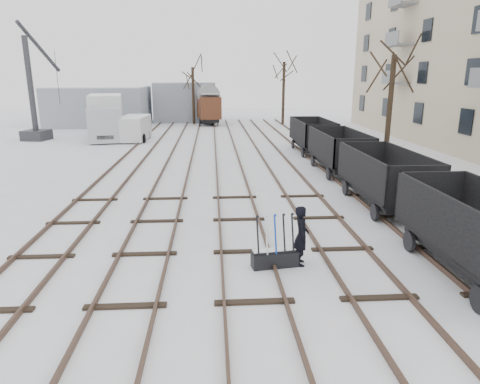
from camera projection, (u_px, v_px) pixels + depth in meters
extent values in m
plane|color=white|center=(245.00, 252.00, 12.94)|extent=(120.00, 120.00, 0.00)
cube|color=black|center=(117.00, 163.00, 25.98)|extent=(0.07, 52.00, 0.15)
cube|color=black|center=(141.00, 162.00, 26.07)|extent=(0.07, 52.00, 0.15)
cube|color=black|center=(64.00, 233.00, 14.48)|extent=(1.90, 0.20, 0.08)
cube|color=black|center=(167.00, 162.00, 26.17)|extent=(0.07, 52.00, 0.15)
cube|color=black|center=(191.00, 162.00, 26.26)|extent=(0.07, 52.00, 0.15)
cube|color=black|center=(153.00, 231.00, 14.67)|extent=(1.90, 0.20, 0.08)
cube|color=black|center=(216.00, 161.00, 26.35)|extent=(0.07, 52.00, 0.15)
cube|color=black|center=(239.00, 161.00, 26.44)|extent=(0.07, 52.00, 0.15)
cube|color=black|center=(241.00, 229.00, 14.86)|extent=(1.90, 0.20, 0.08)
cube|color=black|center=(264.00, 161.00, 26.54)|extent=(0.07, 52.00, 0.15)
cube|color=black|center=(287.00, 160.00, 26.63)|extent=(0.07, 52.00, 0.15)
cube|color=black|center=(325.00, 227.00, 15.04)|extent=(1.90, 0.20, 0.08)
cube|color=black|center=(312.00, 160.00, 26.73)|extent=(0.07, 52.00, 0.15)
cube|color=black|center=(335.00, 160.00, 26.82)|extent=(0.07, 52.00, 0.15)
cube|color=black|center=(408.00, 225.00, 15.23)|extent=(1.90, 0.20, 0.08)
cube|color=gray|center=(100.00, 106.00, 46.26)|extent=(10.00, 8.00, 4.00)
cube|color=white|center=(99.00, 87.00, 45.72)|extent=(9.80, 7.84, 0.10)
cube|color=gray|center=(186.00, 102.00, 50.63)|extent=(7.00, 6.00, 4.40)
cube|color=white|center=(185.00, 82.00, 50.04)|extent=(6.86, 5.88, 0.10)
cube|color=black|center=(275.00, 259.00, 11.94)|extent=(1.35, 0.61, 0.44)
cube|color=black|center=(275.00, 251.00, 11.88)|extent=(1.33, 0.49, 0.06)
cube|color=white|center=(275.00, 250.00, 11.87)|extent=(1.27, 0.44, 0.03)
cylinder|color=black|center=(258.00, 236.00, 11.64)|extent=(0.10, 0.32, 1.08)
cylinder|color=silver|center=(267.00, 235.00, 11.70)|extent=(0.10, 0.32, 1.08)
cylinder|color=#0D39B1|center=(275.00, 234.00, 11.75)|extent=(0.10, 0.32, 1.08)
cylinder|color=black|center=(284.00, 234.00, 11.80)|extent=(0.10, 0.32, 1.08)
cylinder|color=black|center=(293.00, 233.00, 11.85)|extent=(0.10, 0.32, 1.08)
imported|color=black|center=(301.00, 236.00, 11.91)|extent=(0.47, 0.66, 1.72)
cube|color=black|center=(478.00, 255.00, 11.25)|extent=(1.77, 4.87, 0.37)
cube|color=black|center=(479.00, 249.00, 11.20)|extent=(2.21, 5.53, 0.11)
cube|color=black|center=(443.00, 223.00, 10.94)|extent=(0.09, 5.53, 1.47)
cube|color=white|center=(479.00, 246.00, 11.17)|extent=(1.99, 5.31, 0.06)
cylinder|color=black|center=(480.00, 300.00, 9.55)|extent=(0.11, 0.64, 0.64)
cylinder|color=black|center=(474.00, 239.00, 13.09)|extent=(0.11, 0.64, 0.64)
cube|color=black|center=(383.00, 192.00, 17.41)|extent=(1.77, 4.87, 0.37)
cube|color=black|center=(384.00, 187.00, 17.36)|extent=(2.21, 5.53, 0.11)
cube|color=black|center=(360.00, 170.00, 17.10)|extent=(0.09, 5.53, 1.47)
cube|color=black|center=(411.00, 169.00, 17.23)|extent=(0.09, 5.53, 1.47)
cube|color=white|center=(384.00, 185.00, 17.34)|extent=(1.99, 5.31, 0.06)
cylinder|color=black|center=(374.00, 212.00, 15.71)|extent=(0.11, 0.64, 0.64)
cylinder|color=black|center=(390.00, 187.00, 19.25)|extent=(0.11, 0.64, 0.64)
cube|color=black|center=(338.00, 162.00, 23.57)|extent=(1.77, 4.87, 0.37)
cube|color=black|center=(339.00, 158.00, 23.52)|extent=(2.21, 5.53, 0.11)
cube|color=black|center=(320.00, 145.00, 23.26)|extent=(0.09, 5.53, 1.47)
cube|color=black|center=(358.00, 145.00, 23.40)|extent=(0.09, 5.53, 1.47)
cube|color=white|center=(339.00, 157.00, 23.50)|extent=(1.99, 5.31, 0.06)
cylinder|color=black|center=(328.00, 174.00, 21.88)|extent=(0.11, 0.64, 0.64)
cylinder|color=black|center=(346.00, 160.00, 25.41)|extent=(0.11, 0.64, 0.64)
cube|color=black|center=(312.00, 144.00, 29.73)|extent=(1.77, 4.87, 0.37)
cube|color=black|center=(312.00, 141.00, 29.69)|extent=(2.21, 5.53, 0.11)
cube|color=black|center=(297.00, 131.00, 29.43)|extent=(0.09, 5.53, 1.47)
cube|color=black|center=(328.00, 130.00, 29.56)|extent=(0.09, 5.53, 1.47)
cube|color=white|center=(312.00, 140.00, 29.66)|extent=(1.99, 5.31, 0.06)
cylinder|color=black|center=(303.00, 152.00, 28.04)|extent=(0.11, 0.64, 0.64)
cylinder|color=black|center=(320.00, 144.00, 31.57)|extent=(0.11, 0.64, 0.64)
cube|color=black|center=(209.00, 119.00, 46.66)|extent=(2.25, 4.08, 0.35)
cube|color=#4C2016|center=(209.00, 107.00, 46.32)|extent=(2.75, 4.67, 2.29)
cube|color=white|center=(208.00, 93.00, 45.94)|extent=(2.51, 4.42, 0.04)
cylinder|color=black|center=(200.00, 123.00, 45.32)|extent=(0.11, 0.62, 0.62)
cylinder|color=black|center=(218.00, 121.00, 48.15)|extent=(0.11, 0.62, 0.62)
cube|color=black|center=(107.00, 131.00, 36.63)|extent=(2.77, 8.13, 0.32)
cube|color=#A1A6AB|center=(98.00, 125.00, 33.56)|extent=(2.89, 2.56, 2.64)
cube|color=silver|center=(108.00, 112.00, 37.04)|extent=(3.64, 5.90, 2.96)
cube|color=white|center=(107.00, 95.00, 36.65)|extent=(3.57, 5.78, 0.04)
cylinder|color=black|center=(84.00, 136.00, 33.92)|extent=(0.32, 1.06, 1.06)
cylinder|color=black|center=(128.00, 128.00, 39.57)|extent=(0.32, 1.06, 1.06)
cube|color=silver|center=(135.00, 128.00, 35.21)|extent=(2.17, 4.60, 1.85)
cube|color=white|center=(134.00, 116.00, 34.96)|extent=(2.11, 4.50, 0.04)
cylinder|color=black|center=(120.00, 139.00, 33.94)|extent=(0.23, 0.72, 0.72)
cylinder|color=black|center=(149.00, 134.00, 36.83)|extent=(0.23, 0.72, 0.72)
cube|color=#2C2D31|center=(37.00, 135.00, 35.53)|extent=(2.21, 2.21, 0.82)
cylinder|color=#2C2D31|center=(31.00, 89.00, 34.56)|extent=(0.45, 0.45, 8.24)
cylinder|color=#2C2D31|center=(35.00, 48.00, 35.48)|extent=(1.42, 5.19, 3.80)
cylinder|color=black|center=(48.00, 78.00, 38.21)|extent=(0.04, 0.04, 4.64)
cylinder|color=black|center=(389.00, 112.00, 24.77)|extent=(0.30, 0.30, 6.33)
cylinder|color=black|center=(193.00, 96.00, 46.78)|extent=(0.30, 0.30, 6.08)
cylinder|color=black|center=(283.00, 94.00, 45.95)|extent=(0.30, 0.30, 6.61)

